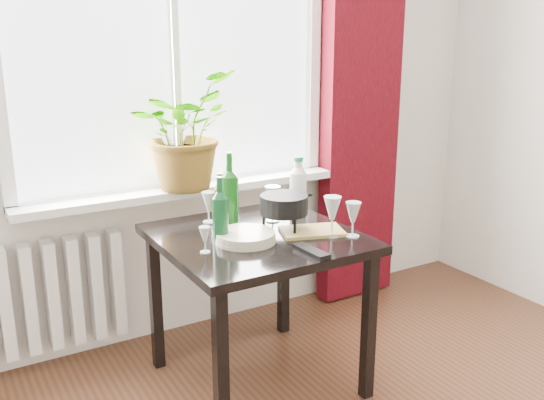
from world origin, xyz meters
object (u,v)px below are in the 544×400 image
radiator (40,297)px  wineglass_far_right (353,219)px  wineglass_front_right (332,216)px  plate_stack (245,237)px  table (257,254)px  wine_bottle_right (230,189)px  fondue_pot (284,213)px  cleaning_bottle (298,185)px  potted_plant (184,130)px  wineglass_front_left (205,240)px  cutting_board (312,231)px  wineglass_back_left (209,207)px  wine_bottle_left (220,210)px  bottle_amber (220,198)px  wineglass_back_center (273,203)px  tv_remote (311,251)px

radiator → wineglass_far_right: (1.20, -0.87, 0.44)m
wineglass_front_right → plate_stack: bearing=160.6°
table → wine_bottle_right: bearing=106.6°
table → fondue_pot: size_ratio=3.40×
plate_stack → cleaning_bottle: bearing=29.7°
potted_plant → wineglass_front_left: size_ratio=5.17×
wineglass_far_right → cutting_board: bearing=131.7°
wine_bottle_right → cutting_board: bearing=-44.7°
potted_plant → wineglass_back_left: 0.44m
potted_plant → cleaning_bottle: bearing=-40.9°
potted_plant → cleaning_bottle: size_ratio=2.02×
table → potted_plant: bearing=100.3°
wine_bottle_left → bottle_amber: wine_bottle_left is taller
potted_plant → wineglass_back_center: (0.26, -0.43, -0.31)m
bottle_amber → wineglass_back_center: bearing=-21.7°
bottle_amber → wine_bottle_left: bearing=-115.5°
radiator → cleaning_bottle: (1.19, -0.45, 0.51)m
plate_stack → fondue_pot: (0.22, 0.04, 0.06)m
wineglass_back_center → radiator: bearing=153.9°
potted_plant → cutting_board: bearing=-63.9°
wineglass_front_right → wineglass_back_center: bearing=109.7°
bottle_amber → cutting_board: bottle_amber is taller
radiator → tv_remote: 1.38m
wineglass_back_center → wineglass_front_left: size_ratio=1.55×
wineglass_front_left → radiator: bearing=127.2°
bottle_amber → plate_stack: 0.30m
bottle_amber → wineglass_far_right: bottle_amber is taller
wineglass_front_right → wineglass_far_right: bearing=-37.6°
wineglass_back_center → cutting_board: bearing=-74.8°
potted_plant → wineglass_front_left: 0.77m
bottle_amber → wineglass_far_right: bearing=-48.2°
radiator → fondue_pot: bearing=-33.4°
radiator → wineglass_back_center: 1.21m
wineglass_back_left → tv_remote: bearing=-72.5°
fondue_pot → tv_remote: size_ratio=1.33×
wine_bottle_left → wineglass_back_center: wine_bottle_left is taller
cleaning_bottle → tv_remote: cleaning_bottle is taller
radiator → wineglass_back_left: (0.74, -0.36, 0.44)m
wineglass_back_center → plate_stack: bearing=-142.3°
wineglass_back_center → wineglass_front_right: bearing=-70.3°
cleaning_bottle → wineglass_front_right: 0.38m
cleaning_bottle → tv_remote: 0.59m
potted_plant → wine_bottle_right: potted_plant is taller
wineglass_far_right → fondue_pot: (-0.22, 0.23, 0.00)m
wine_bottle_right → wineglass_far_right: size_ratio=2.18×
radiator → wineglass_front_left: size_ratio=7.01×
cleaning_bottle → cutting_board: (-0.11, -0.29, -0.14)m
wineglass_far_right → plate_stack: (-0.44, 0.18, -0.06)m
wine_bottle_right → table: bearing=-73.4°
wine_bottle_left → fondue_pot: 0.32m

